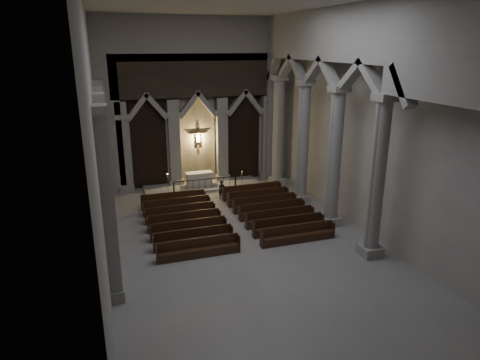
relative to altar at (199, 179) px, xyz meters
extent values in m
plane|color=gray|center=(0.23, -10.62, -0.65)|extent=(24.00, 24.00, 0.00)
cube|color=#AAA79F|center=(0.23, 1.38, 5.35)|extent=(14.00, 0.10, 12.00)
cube|color=#AAA79F|center=(0.23, -22.62, 5.35)|extent=(14.00, 0.10, 12.00)
cube|color=#AAA79F|center=(-6.77, -10.62, 5.35)|extent=(0.10, 24.00, 12.00)
cube|color=#AAA79F|center=(7.23, -10.62, 5.35)|extent=(0.10, 24.00, 12.00)
cube|color=#9A9890|center=(-5.17, 0.88, 2.55)|extent=(0.80, 0.50, 6.40)
cube|color=#9A9890|center=(-5.17, 0.88, -0.40)|extent=(1.05, 0.70, 0.50)
cube|color=#9A9890|center=(-5.17, 0.88, 4.70)|extent=(1.00, 0.65, 0.35)
cube|color=#9A9890|center=(-1.57, 0.88, 2.55)|extent=(0.80, 0.50, 6.40)
cube|color=#9A9890|center=(-1.57, 0.88, -0.40)|extent=(1.05, 0.70, 0.50)
cube|color=#9A9890|center=(-1.57, 0.88, 4.70)|extent=(1.00, 0.65, 0.35)
cube|color=#9A9890|center=(2.03, 0.88, 2.55)|extent=(0.80, 0.50, 6.40)
cube|color=#9A9890|center=(2.03, 0.88, -0.40)|extent=(1.05, 0.70, 0.50)
cube|color=#9A9890|center=(2.03, 0.88, 4.70)|extent=(1.00, 0.65, 0.35)
cube|color=#9A9890|center=(5.63, 0.88, 2.55)|extent=(0.80, 0.50, 6.40)
cube|color=#9A9890|center=(5.63, 0.88, -0.40)|extent=(1.05, 0.70, 0.50)
cube|color=#9A9890|center=(5.63, 0.88, 4.70)|extent=(1.00, 0.65, 0.35)
cube|color=black|center=(-3.37, 1.23, 2.85)|extent=(2.60, 0.15, 7.00)
cube|color=tan|center=(0.23, 1.23, 2.85)|extent=(2.60, 0.15, 7.00)
cube|color=black|center=(3.83, 1.23, 2.85)|extent=(2.60, 0.15, 7.00)
cube|color=black|center=(0.23, 0.88, 7.35)|extent=(12.00, 0.50, 3.00)
cube|color=#9A9890|center=(-5.97, 0.88, 3.85)|extent=(1.60, 0.50, 9.00)
cube|color=#9A9890|center=(6.43, 0.88, 3.85)|extent=(1.60, 0.50, 9.00)
cube|color=#9A9890|center=(0.23, 0.88, 9.85)|extent=(14.00, 0.50, 3.00)
plane|color=#FFC772|center=(0.23, 1.20, 2.85)|extent=(1.50, 0.00, 1.50)
cube|color=brown|center=(0.23, 1.11, 2.85)|extent=(0.13, 0.08, 1.80)
cube|color=brown|center=(0.23, 1.11, 3.20)|extent=(1.10, 0.08, 0.13)
cube|color=#A27F5E|center=(0.23, 1.05, 2.80)|extent=(0.26, 0.10, 0.60)
sphere|color=#A27F5E|center=(0.23, 1.05, 3.20)|extent=(0.17, 0.17, 0.17)
cylinder|color=#A27F5E|center=(-0.03, 1.05, 3.17)|extent=(0.45, 0.08, 0.08)
cylinder|color=#A27F5E|center=(0.49, 1.05, 3.17)|extent=(0.45, 0.08, 0.08)
cube|color=#9A9890|center=(5.73, -1.12, -0.40)|extent=(1.00, 1.00, 0.50)
cylinder|color=#9A9890|center=(5.73, -1.12, 3.35)|extent=(0.70, 0.70, 7.50)
cube|color=#9A9890|center=(5.73, -1.12, 7.20)|extent=(0.95, 0.95, 0.35)
cube|color=#9A9890|center=(5.73, -5.12, -0.40)|extent=(1.00, 1.00, 0.50)
cylinder|color=#9A9890|center=(5.73, -5.12, 3.35)|extent=(0.70, 0.70, 7.50)
cube|color=#9A9890|center=(5.73, -5.12, 7.20)|extent=(0.95, 0.95, 0.35)
cube|color=#9A9890|center=(5.73, -9.12, -0.40)|extent=(1.00, 1.00, 0.50)
cylinder|color=#9A9890|center=(5.73, -9.12, 3.35)|extent=(0.70, 0.70, 7.50)
cube|color=#9A9890|center=(5.73, -9.12, 7.20)|extent=(0.95, 0.95, 0.35)
cube|color=#9A9890|center=(5.73, -13.12, -0.40)|extent=(1.00, 1.00, 0.50)
cylinder|color=#9A9890|center=(5.73, -13.12, 3.35)|extent=(0.70, 0.70, 7.50)
cube|color=#9A9890|center=(5.73, -13.12, 7.20)|extent=(0.95, 0.95, 0.35)
cube|color=#9A9890|center=(5.73, -10.62, 9.95)|extent=(0.55, 24.00, 2.80)
cube|color=#9A9890|center=(5.73, 0.78, 3.95)|extent=(0.55, 1.20, 9.20)
cube|color=#9A9890|center=(-6.52, -1.12, -0.40)|extent=(0.60, 1.00, 0.50)
cube|color=#9A9890|center=(-6.52, -1.12, 3.35)|extent=(0.50, 0.80, 7.50)
cube|color=#9A9890|center=(-6.52, -1.12, 7.20)|extent=(0.60, 1.00, 0.35)
cube|color=#9A9890|center=(-6.52, -5.12, -0.40)|extent=(0.60, 1.00, 0.50)
cube|color=#9A9890|center=(-6.52, -5.12, 3.35)|extent=(0.50, 0.80, 7.50)
cube|color=#9A9890|center=(-6.52, -5.12, 7.20)|extent=(0.60, 1.00, 0.35)
cube|color=#9A9890|center=(-6.52, -9.12, -0.40)|extent=(0.60, 1.00, 0.50)
cube|color=#9A9890|center=(-6.52, -9.12, 3.35)|extent=(0.50, 0.80, 7.50)
cube|color=#9A9890|center=(-6.52, -9.12, 7.20)|extent=(0.60, 1.00, 0.35)
cube|color=#9A9890|center=(-6.52, -13.12, -0.40)|extent=(0.60, 1.00, 0.50)
cube|color=#9A9890|center=(-6.52, -13.12, 3.35)|extent=(0.50, 0.80, 7.50)
cube|color=#9A9890|center=(-6.52, -13.12, 7.20)|extent=(0.60, 1.00, 0.35)
cube|color=#9A9890|center=(0.23, -0.02, -0.58)|extent=(8.50, 2.60, 0.15)
cube|color=beige|center=(0.00, 0.00, -0.02)|extent=(1.81, 0.70, 0.96)
cube|color=white|center=(0.00, 0.00, 0.47)|extent=(1.96, 0.79, 0.04)
cube|color=black|center=(0.23, -0.90, 0.21)|extent=(4.55, 0.05, 0.05)
cube|color=black|center=(-2.05, -0.90, -0.20)|extent=(0.09, 0.09, 0.91)
cube|color=black|center=(2.50, -0.90, -0.20)|extent=(0.09, 0.09, 0.91)
cylinder|color=black|center=(-1.59, -0.90, -0.22)|extent=(0.02, 0.02, 0.84)
cylinder|color=black|center=(-1.14, -0.90, -0.22)|extent=(0.02, 0.02, 0.84)
cylinder|color=black|center=(-0.68, -0.90, -0.22)|extent=(0.02, 0.02, 0.84)
cylinder|color=black|center=(-0.23, -0.90, -0.22)|extent=(0.02, 0.02, 0.84)
cylinder|color=black|center=(0.23, -0.90, -0.22)|extent=(0.02, 0.02, 0.84)
cylinder|color=black|center=(0.68, -0.90, -0.22)|extent=(0.02, 0.02, 0.84)
cylinder|color=black|center=(1.14, -0.90, -0.22)|extent=(0.02, 0.02, 0.84)
cylinder|color=black|center=(1.59, -0.90, -0.22)|extent=(0.02, 0.02, 0.84)
cylinder|color=black|center=(2.05, -0.90, -0.22)|extent=(0.02, 0.02, 0.84)
cylinder|color=#AB8934|center=(-2.48, -1.08, -0.62)|extent=(0.27, 0.27, 0.06)
cylinder|color=#AB8934|center=(-2.48, -1.08, 0.03)|extent=(0.04, 0.04, 1.30)
cylinder|color=#AB8934|center=(-2.48, -1.08, 0.68)|extent=(0.14, 0.14, 0.02)
cylinder|color=#F5E9CE|center=(-2.48, -1.08, 0.79)|extent=(0.05, 0.05, 0.23)
sphere|color=#E7A351|center=(-2.48, -1.08, 0.93)|extent=(0.05, 0.05, 0.05)
cylinder|color=#AB8934|center=(2.77, -1.59, -0.63)|extent=(0.24, 0.24, 0.05)
cylinder|color=#AB8934|center=(2.77, -1.59, -0.05)|extent=(0.04, 0.04, 1.15)
cylinder|color=#AB8934|center=(2.77, -1.59, 0.53)|extent=(0.12, 0.12, 0.02)
cylinder|color=#F5E9CE|center=(2.77, -1.59, 0.63)|extent=(0.05, 0.05, 0.20)
sphere|color=#E7A351|center=(2.77, -1.59, 0.75)|extent=(0.04, 0.04, 0.04)
cube|color=black|center=(-2.47, -3.34, -0.43)|extent=(4.14, 0.39, 0.44)
cube|color=black|center=(-2.47, -3.15, 0.04)|extent=(4.14, 0.07, 0.49)
cube|color=black|center=(-4.54, -3.34, -0.21)|extent=(0.06, 0.44, 0.89)
cube|color=black|center=(-0.40, -3.34, -0.21)|extent=(0.06, 0.44, 0.89)
cube|color=black|center=(2.93, -3.34, -0.43)|extent=(4.14, 0.39, 0.44)
cube|color=black|center=(2.93, -3.15, 0.04)|extent=(4.14, 0.07, 0.49)
cube|color=black|center=(0.86, -3.34, -0.21)|extent=(0.06, 0.44, 0.89)
cube|color=black|center=(5.00, -3.34, -0.21)|extent=(0.06, 0.44, 0.89)
cube|color=black|center=(-2.47, -4.56, -0.43)|extent=(4.14, 0.39, 0.44)
cube|color=black|center=(-2.47, -4.37, 0.04)|extent=(4.14, 0.07, 0.49)
cube|color=black|center=(-4.54, -4.56, -0.21)|extent=(0.06, 0.44, 0.89)
cube|color=black|center=(-0.40, -4.56, -0.21)|extent=(0.06, 0.44, 0.89)
cube|color=black|center=(2.93, -4.56, -0.43)|extent=(4.14, 0.39, 0.44)
cube|color=black|center=(2.93, -4.37, 0.04)|extent=(4.14, 0.07, 0.49)
cube|color=black|center=(0.86, -4.56, -0.21)|extent=(0.06, 0.44, 0.89)
cube|color=black|center=(5.00, -4.56, -0.21)|extent=(0.06, 0.44, 0.89)
cube|color=black|center=(-2.47, -5.78, -0.43)|extent=(4.14, 0.39, 0.44)
cube|color=black|center=(-2.47, -5.59, 0.04)|extent=(4.14, 0.07, 0.49)
cube|color=black|center=(-4.54, -5.78, -0.21)|extent=(0.06, 0.44, 0.89)
cube|color=black|center=(-0.40, -5.78, -0.21)|extent=(0.06, 0.44, 0.89)
cube|color=black|center=(2.93, -5.78, -0.43)|extent=(4.14, 0.39, 0.44)
cube|color=black|center=(2.93, -5.59, 0.04)|extent=(4.14, 0.07, 0.49)
cube|color=black|center=(0.86, -5.78, -0.21)|extent=(0.06, 0.44, 0.89)
cube|color=black|center=(5.00, -5.78, -0.21)|extent=(0.06, 0.44, 0.89)
cube|color=black|center=(-2.47, -7.00, -0.43)|extent=(4.14, 0.39, 0.44)
cube|color=black|center=(-2.47, -6.81, 0.04)|extent=(4.14, 0.07, 0.49)
cube|color=black|center=(-4.54, -7.00, -0.21)|extent=(0.06, 0.44, 0.89)
cube|color=black|center=(-0.40, -7.00, -0.21)|extent=(0.06, 0.44, 0.89)
cube|color=black|center=(2.93, -7.00, -0.43)|extent=(4.14, 0.39, 0.44)
cube|color=black|center=(2.93, -6.81, 0.04)|extent=(4.14, 0.07, 0.49)
cube|color=black|center=(0.86, -7.00, -0.21)|extent=(0.06, 0.44, 0.89)
cube|color=black|center=(5.00, -7.00, -0.21)|extent=(0.06, 0.44, 0.89)
cube|color=black|center=(-2.47, -8.22, -0.43)|extent=(4.14, 0.39, 0.44)
cube|color=black|center=(-2.47, -8.03, 0.04)|extent=(4.14, 0.07, 0.49)
cube|color=black|center=(-4.54, -8.22, -0.21)|extent=(0.06, 0.44, 0.89)
cube|color=black|center=(-0.40, -8.22, -0.21)|extent=(0.06, 0.44, 0.89)
cube|color=black|center=(2.93, -8.22, -0.43)|extent=(4.14, 0.39, 0.44)
cube|color=black|center=(2.93, -8.03, 0.04)|extent=(4.14, 0.07, 0.49)
cube|color=black|center=(0.86, -8.22, -0.21)|extent=(0.06, 0.44, 0.89)
cube|color=black|center=(5.00, -8.22, -0.21)|extent=(0.06, 0.44, 0.89)
cube|color=black|center=(-2.47, -9.43, -0.43)|extent=(4.14, 0.39, 0.44)
cube|color=black|center=(-2.47, -9.25, 0.04)|extent=(4.14, 0.07, 0.49)
cube|color=black|center=(-4.54, -9.43, -0.21)|extent=(0.06, 0.44, 0.89)
cube|color=black|center=(-0.40, -9.43, -0.21)|extent=(0.06, 0.44, 0.89)
cube|color=black|center=(2.93, -9.43, -0.43)|extent=(4.14, 0.39, 0.44)
cube|color=black|center=(2.93, -9.25, 0.04)|extent=(4.14, 0.07, 0.49)
cube|color=black|center=(0.86, -9.43, -0.21)|extent=(0.06, 0.44, 0.89)
cube|color=black|center=(5.00, -9.43, -0.21)|extent=(0.06, 0.44, 0.89)
cube|color=black|center=(-2.47, -10.65, -0.43)|extent=(4.14, 0.39, 0.44)
cube|color=black|center=(-2.47, -10.47, 0.04)|extent=(4.14, 0.07, 0.49)
cube|color=black|center=(-4.54, -10.65, -0.21)|extent=(0.06, 0.44, 0.89)
cube|color=black|center=(-0.40, -10.65, -0.21)|extent=(0.06, 0.44, 0.89)
cube|color=black|center=(2.93, -10.65, -0.43)|extent=(4.14, 0.39, 0.44)
cube|color=black|center=(2.93, -10.47, 0.04)|extent=(4.14, 0.07, 0.49)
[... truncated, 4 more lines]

